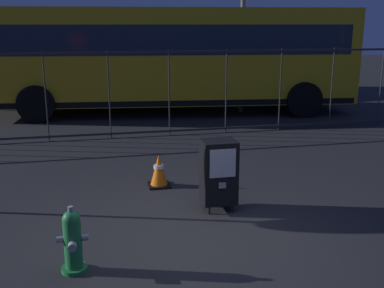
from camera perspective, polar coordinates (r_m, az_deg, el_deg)
The scene contains 7 objects.
ground_plane at distance 5.86m, azimuth -0.38°, elevation -11.66°, with size 60.00×60.00×0.00m, color #262628.
fire_hydrant at distance 5.19m, azimuth -14.44°, elevation -11.49°, with size 0.33×0.32×0.75m.
newspaper_box_primary at distance 6.55m, azimuth 3.28°, elevation -3.39°, with size 0.48×0.42×1.02m.
traffic_cone at distance 7.60m, azimuth -4.09°, elevation -3.30°, with size 0.36×0.36×0.53m.
fence_barrier at distance 10.82m, azimuth -6.46°, elevation 6.19°, with size 18.03×0.04×2.00m.
bus_near at distance 13.88m, azimuth -2.63°, elevation 10.98°, with size 10.72×3.73×3.00m.
bus_far at distance 17.62m, azimuth -13.24°, elevation 11.39°, with size 10.73×3.79×3.00m.
Camera 1 is at (-1.08, -5.14, 2.60)m, focal length 43.43 mm.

